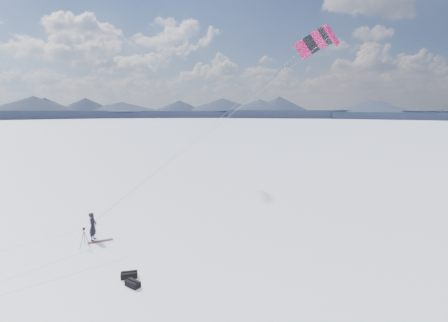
% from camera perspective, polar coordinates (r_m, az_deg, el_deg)
% --- Properties ---
extents(ground, '(1800.00, 1800.00, 0.00)m').
position_cam_1_polar(ground, '(21.62, -23.58, -15.49)').
color(ground, white).
extents(horizon_hills, '(704.84, 706.81, 10.32)m').
position_cam_1_polar(horizon_hills, '(20.23, -24.39, -3.67)').
color(horizon_hills, '#1B2234').
rests_on(horizon_hills, ground).
extents(snow_tracks, '(13.93, 9.84, 0.01)m').
position_cam_1_polar(snow_tracks, '(22.76, -27.80, -14.53)').
color(snow_tracks, silver).
rests_on(snow_tracks, ground).
extents(snowkiter, '(0.56, 0.76, 1.91)m').
position_cam_1_polar(snowkiter, '(24.16, -21.92, -12.76)').
color(snowkiter, black).
rests_on(snowkiter, ground).
extents(snowboard, '(1.47, 1.14, 0.04)m').
position_cam_1_polar(snowboard, '(23.74, -20.91, -13.04)').
color(snowboard, maroon).
rests_on(snowboard, ground).
extents(tripod, '(0.58, 0.67, 1.31)m').
position_cam_1_polar(tripod, '(22.86, -23.35, -11.83)').
color(tripod, black).
rests_on(tripod, ground).
extents(gear_bag_a, '(0.92, 0.68, 0.37)m').
position_cam_1_polar(gear_bag_a, '(18.61, -16.34, -18.65)').
color(gear_bag_a, black).
rests_on(gear_bag_a, ground).
extents(gear_bag_b, '(0.89, 0.70, 0.36)m').
position_cam_1_polar(gear_bag_b, '(17.80, -15.76, -20.02)').
color(gear_bag_b, black).
rests_on(gear_bag_b, ground).
extents(power_kite, '(16.03, 7.01, 12.95)m').
position_cam_1_polar(power_kite, '(24.06, 16.33, 19.59)').
color(power_kite, '#BC104F').
rests_on(power_kite, ground).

